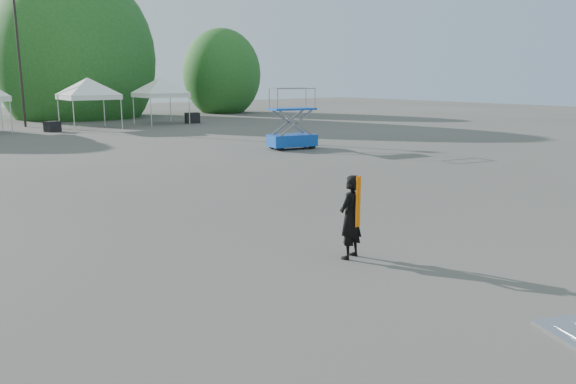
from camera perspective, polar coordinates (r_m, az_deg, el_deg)
ground at (r=12.24m, az=-2.79°, el=-4.41°), size 120.00×120.00×0.00m
light_pole_east at (r=42.78m, az=-25.75°, el=13.37°), size 0.60×0.25×9.80m
tree_mid_e at (r=51.12m, az=-20.80°, el=12.53°), size 5.12×5.12×7.79m
tree_far_e at (r=54.78m, az=-6.73°, el=11.81°), size 3.84×3.84×5.84m
tent_f at (r=39.45m, az=-19.68°, el=10.50°), size 4.64×4.64×3.88m
tent_g at (r=42.27m, az=-12.87°, el=10.91°), size 4.48×4.48×3.88m
man at (r=10.58m, az=6.37°, el=-2.54°), size 0.67×0.54×1.60m
scissor_lift at (r=26.72m, az=0.42°, el=7.48°), size 2.40×1.56×2.86m
crate_mid at (r=38.22m, az=-22.82°, el=6.15°), size 1.03×0.93×0.66m
crate_east at (r=42.57m, az=-9.69°, el=7.43°), size 1.14×0.98×0.77m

